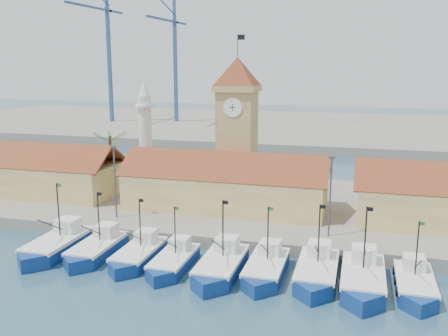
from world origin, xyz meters
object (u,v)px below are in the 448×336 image
(boat_0, at_px, (56,246))
(clock_tower, at_px, (237,124))
(boat_4, at_px, (220,267))
(minaret, at_px, (145,134))

(boat_0, bearing_deg, clock_tower, 58.18)
(boat_0, relative_size, boat_4, 1.04)
(boat_0, distance_m, boat_4, 18.84)
(boat_0, distance_m, clock_tower, 29.70)
(boat_4, relative_size, clock_tower, 0.45)
(boat_0, xyz_separation_m, clock_tower, (14.52, 23.40, 11.12))
(clock_tower, relative_size, minaret, 1.39)
(boat_4, height_order, clock_tower, clock_tower)
(clock_tower, height_order, minaret, clock_tower)
(boat_4, bearing_deg, minaret, 126.57)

